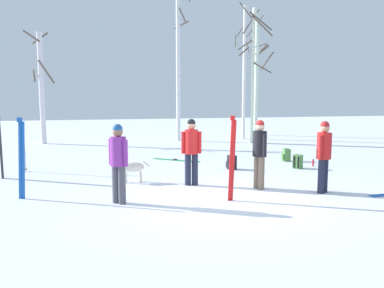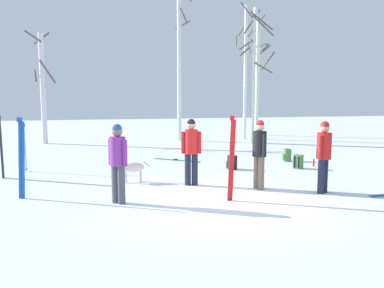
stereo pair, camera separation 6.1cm
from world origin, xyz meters
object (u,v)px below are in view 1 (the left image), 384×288
object	(u,v)px
backpack_2	(298,162)
ski_pair_planted_1	(22,159)
birch_tree_4	(244,71)
backpack_1	(232,163)
birch_tree_1	(178,60)
ski_pair_planted_2	(1,147)
person_2	(260,150)
person_0	(324,152)
water_bottle_1	(313,163)
ski_pair_planted_0	(232,159)
person_3	(118,158)
ski_pair_lying_1	(176,160)
birch_tree_5	(256,77)
water_bottle_0	(126,172)
backpack_0	(286,155)
birch_tree_3	(256,78)
person_1	(191,148)
birch_tree_0	(41,86)
dog	(131,168)
birch_tree_2	(254,73)
ski_poles_0	(24,146)

from	to	relation	value
backpack_2	ski_pair_planted_1	bearing A→B (deg)	-165.29
backpack_2	birch_tree_4	size ratio (longest dim) A/B	0.06
backpack_1	birch_tree_1	world-z (taller)	birch_tree_1
ski_pair_planted_2	person_2	bearing A→B (deg)	-22.75
person_0	ski_pair_planted_2	size ratio (longest dim) A/B	0.97
water_bottle_1	birch_tree_1	xyz separation A→B (m)	(-2.91, 8.14, 3.90)
person_2	birch_tree_4	bearing A→B (deg)	71.98
backpack_2	birch_tree_1	bearing A→B (deg)	104.78
ski_pair_planted_0	person_0	bearing A→B (deg)	4.65
person_3	ski_pair_planted_2	size ratio (longest dim) A/B	0.97
ski_pair_lying_1	birch_tree_5	world-z (taller)	birch_tree_5
water_bottle_0	backpack_0	bearing A→B (deg)	12.93
backpack_1	water_bottle_1	bearing A→B (deg)	-0.77
ski_pair_planted_1	birch_tree_3	size ratio (longest dim) A/B	0.29
ski_pair_planted_2	ski_pair_lying_1	bearing A→B (deg)	20.40
backpack_1	birch_tree_3	distance (m)	7.52
ski_pair_planted_1	backpack_1	bearing A→B (deg)	22.49
person_3	water_bottle_1	world-z (taller)	person_3
backpack_2	birch_tree_5	xyz separation A→B (m)	(2.60, 10.28, 3.12)
person_1	birch_tree_1	world-z (taller)	birch_tree_1
person_0	water_bottle_1	distance (m)	3.80
backpack_0	birch_tree_1	distance (m)	8.37
person_1	water_bottle_0	xyz separation A→B (m)	(-1.58, 1.63, -0.87)
person_3	ski_pair_lying_1	xyz separation A→B (m)	(2.23, 5.30, -0.97)
ski_pair_planted_1	birch_tree_0	world-z (taller)	birch_tree_0
ski_pair_planted_2	ski_pair_lying_1	xyz separation A→B (m)	(5.30, 1.97, -0.87)
person_3	ski_pair_planted_0	world-z (taller)	ski_pair_planted_0
backpack_0	person_3	bearing A→B (deg)	-144.29
ski_pair_planted_1	birch_tree_1	world-z (taller)	birch_tree_1
ski_pair_lying_1	birch_tree_4	world-z (taller)	birch_tree_4
dog	birch_tree_2	world-z (taller)	birch_tree_2
person_3	backpack_2	distance (m)	6.47
water_bottle_1	birch_tree_0	world-z (taller)	birch_tree_0
backpack_1	birch_tree_3	world-z (taller)	birch_tree_3
birch_tree_3	birch_tree_4	distance (m)	2.09
person_1	ski_pair_lying_1	world-z (taller)	person_1
backpack_2	birch_tree_3	world-z (taller)	birch_tree_3
water_bottle_0	water_bottle_1	world-z (taller)	water_bottle_1
ski_poles_0	birch_tree_5	distance (m)	14.35
person_1	birch_tree_2	xyz separation A→B (m)	(4.93, 8.26, 2.37)
birch_tree_3	birch_tree_1	bearing A→B (deg)	149.78
backpack_2	birch_tree_2	world-z (taller)	birch_tree_2
person_0	birch_tree_3	size ratio (longest dim) A/B	0.27
birch_tree_3	backpack_2	bearing A→B (deg)	-99.80
water_bottle_1	birch_tree_0	distance (m)	12.86
person_2	water_bottle_0	size ratio (longest dim) A/B	7.60
person_2	birch_tree_4	distance (m)	11.67
person_3	birch_tree_2	xyz separation A→B (m)	(6.83, 9.63, 2.37)
backpack_0	birch_tree_4	bearing A→B (deg)	82.08
ski_pair_planted_2	birch_tree_5	size ratio (longest dim) A/B	0.26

